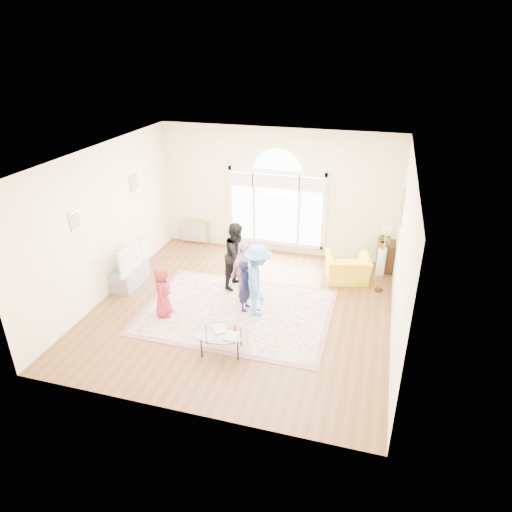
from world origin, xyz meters
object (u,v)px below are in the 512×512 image
(television, at_px, (128,256))
(armchair, at_px, (348,269))
(coffee_table, at_px, (221,333))
(tv_console, at_px, (130,276))
(area_rug, at_px, (237,312))

(television, height_order, armchair, television)
(coffee_table, relative_size, armchair, 1.14)
(tv_console, relative_size, television, 0.95)
(television, distance_m, armchair, 4.97)
(area_rug, relative_size, coffee_table, 3.26)
(television, xyz_separation_m, armchair, (4.71, 1.53, -0.41))
(area_rug, bearing_deg, television, 170.62)
(tv_console, xyz_separation_m, armchair, (4.72, 1.53, 0.10))
(area_rug, xyz_separation_m, television, (-2.68, 0.44, 0.71))
(television, relative_size, armchair, 1.09)
(television, bearing_deg, tv_console, 180.00)
(tv_console, height_order, coffee_table, coffee_table)
(tv_console, xyz_separation_m, television, (0.01, -0.00, 0.51))
(tv_console, bearing_deg, television, -0.00)
(coffee_table, bearing_deg, area_rug, 87.57)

